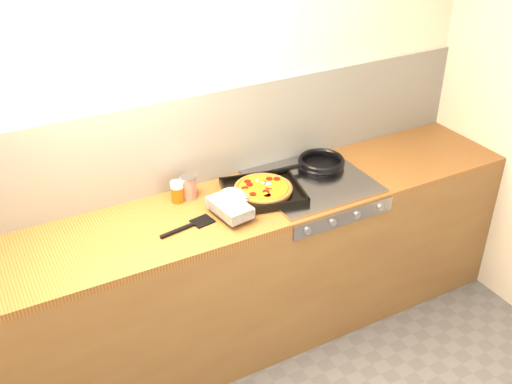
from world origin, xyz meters
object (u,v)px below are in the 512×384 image
tomato_can (188,187)px  frying_pan (320,163)px  juice_glass (177,192)px  pizza_on_tray (254,194)px

tomato_can → frying_pan: bearing=-5.1°
tomato_can → juice_glass: tomato_can is taller
pizza_on_tray → tomato_can: bearing=145.5°
juice_glass → pizza_on_tray: bearing=-27.5°
frying_pan → tomato_can: 0.77m
pizza_on_tray → juice_glass: bearing=152.5°
tomato_can → juice_glass: bearing=-168.7°
pizza_on_tray → juice_glass: juice_glass is taller
juice_glass → tomato_can: bearing=11.3°
pizza_on_tray → frying_pan: pizza_on_tray is taller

